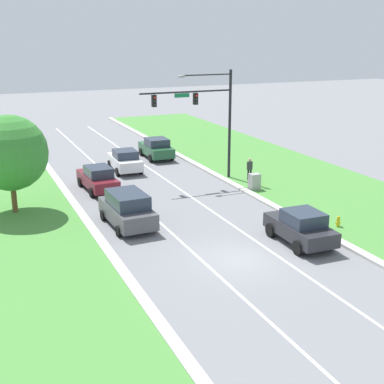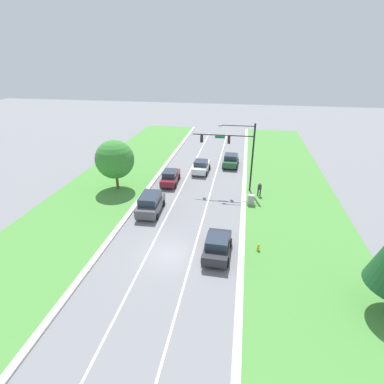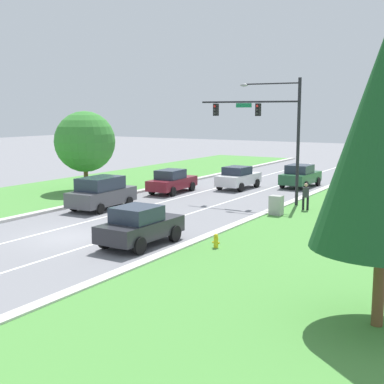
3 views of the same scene
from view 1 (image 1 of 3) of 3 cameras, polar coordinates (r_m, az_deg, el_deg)
The scene contains 16 objects.
ground_plane at distance 25.90m, azimuth 5.22°, elevation -7.10°, with size 160.00×160.00×0.00m, color slate.
curb_strip_right at distance 28.83m, azimuth 15.18°, elevation -4.95°, with size 0.50×90.00×0.15m.
curb_strip_left at distance 23.89m, azimuth -6.93°, elevation -9.08°, with size 0.50×90.00×0.15m.
grass_verge_left at distance 23.18m, azimuth -19.68°, elevation -10.94°, with size 10.00×90.00×0.08m.
lane_stripe_inner_left at distance 25.15m, azimuth 1.58°, elevation -7.77°, with size 0.14×81.00×0.01m.
lane_stripe_inner_right at distance 26.75m, azimuth 8.63°, elevation -6.42°, with size 0.14×81.00×0.01m.
traffic_signal_mast at distance 38.07m, azimuth 1.48°, elevation 8.84°, with size 6.89×0.41×7.92m.
forest_sedan at distance 46.12m, azimuth -3.82°, elevation 4.69°, with size 2.20×4.46×1.77m.
burgundy_sedan at distance 37.04m, azimuth -10.01°, elevation 1.44°, with size 2.12×4.73×1.71m.
white_sedan at distance 41.93m, azimuth -7.17°, elevation 3.36°, with size 2.16×4.33×1.72m.
charcoal_sedan at distance 27.83m, azimuth 11.53°, elevation -3.67°, with size 2.18×4.30×1.78m.
graphite_suv at distance 29.93m, azimuth -6.91°, elevation -1.80°, with size 2.32×4.68×1.96m.
utility_cabinet at distance 36.79m, azimuth 6.67°, elevation 1.06°, with size 0.70×0.60×1.18m.
pedestrian at distance 39.09m, azimuth 6.17°, elevation 2.53°, with size 0.43×0.32×1.69m.
fire_hydrant at distance 30.70m, azimuth 15.32°, elevation -3.09°, with size 0.34×0.20×0.70m.
oak_near_left_tree at distance 32.86m, azimuth -18.88°, elevation 3.96°, with size 4.44×4.44×5.91m.
Camera 1 is at (-11.53, -20.74, 10.39)m, focal length 50.00 mm.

